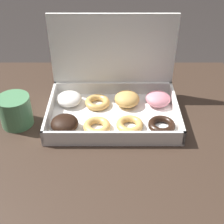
{
  "coord_description": "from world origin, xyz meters",
  "views": [
    {
      "loc": [
        0.01,
        -0.69,
        1.33
      ],
      "look_at": [
        0.01,
        0.08,
        0.75
      ],
      "focal_mm": 50.0,
      "sensor_mm": 36.0,
      "label": 1
    }
  ],
  "objects": [
    {
      "name": "coffee_mug",
      "position": [
        -0.27,
        0.05,
        0.78
      ],
      "size": [
        0.09,
        0.09,
        0.09
      ],
      "color": "#4C8456",
      "rests_on": "dining_table"
    },
    {
      "name": "dining_table",
      "position": [
        0.0,
        0.0,
        0.62
      ],
      "size": [
        0.93,
        0.88,
        0.73
      ],
      "color": "#38281E",
      "rests_on": "ground_plane"
    },
    {
      "name": "donut_box",
      "position": [
        0.01,
        0.11,
        0.78
      ],
      "size": [
        0.4,
        0.27,
        0.28
      ],
      "color": "white",
      "rests_on": "dining_table"
    }
  ]
}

